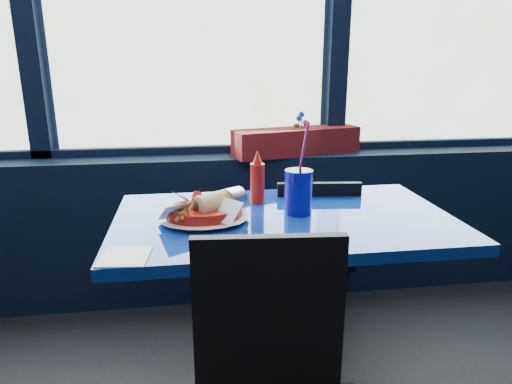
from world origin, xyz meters
The scene contains 9 objects.
window_sill centered at (0.00, 2.87, 0.40)m, with size 5.00×0.26×0.80m, color black.
near_table centered at (0.30, 2.00, 0.57)m, with size 1.20×0.70×0.75m.
chair_near_back centered at (0.48, 2.33, 0.46)m, with size 0.40×0.40×0.81m.
planter_box centered at (0.54, 2.84, 0.87)m, with size 0.69×0.17×0.14m, color maroon.
flower_vase centered at (0.58, 2.88, 0.87)m, with size 0.14×0.14×0.22m.
food_basket centered at (0.02, 1.99, 0.79)m, with size 0.31×0.31×0.10m.
ketchup_bottle centered at (0.23, 2.17, 0.84)m, with size 0.06×0.06×0.21m.
soda_cup centered at (0.36, 2.03, 0.83)m, with size 0.10×0.10×0.34m.
napkin centered at (-0.22, 1.72, 0.75)m, with size 0.14×0.14×0.00m, color white.
Camera 1 is at (-0.02, 0.49, 1.29)m, focal length 32.00 mm.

